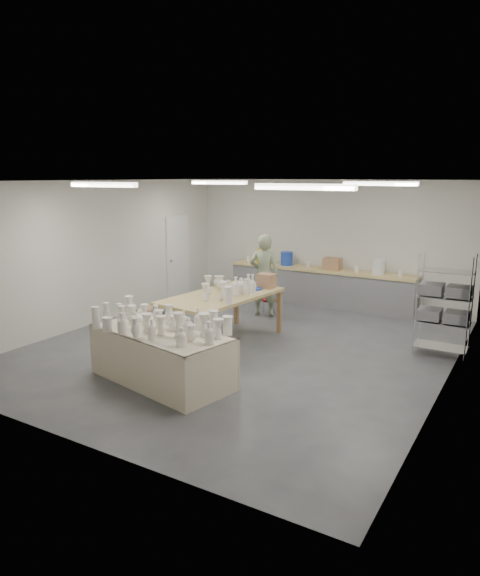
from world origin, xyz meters
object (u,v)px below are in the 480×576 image
Objects in this scene: drying_table at (162,353)px; red_stool at (269,301)px; work_table at (228,294)px; potter at (264,275)px.

drying_table reaches higher than red_stool.
drying_table is 5.93× the size of red_stool.
drying_table is 2.24m from work_table.
red_stool is (0.00, 0.27, -0.64)m from potter.
work_table is at bearing -82.96° from red_stool.
red_stool is at bearing 107.31° from drying_table.
work_table is at bearing 81.46° from potter.
drying_table is at bearing -79.06° from work_table.
drying_table is at bearing 79.65° from potter.
work_table is (-0.17, 2.18, 0.48)m from drying_table.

